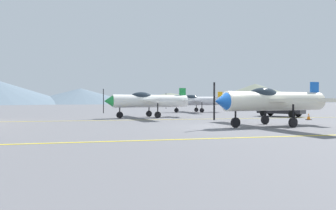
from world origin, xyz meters
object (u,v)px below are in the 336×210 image
(airplane_near, at_px, (272,100))
(car_sedan, at_px, (280,108))
(traffic_cone_front, at_px, (309,116))
(airplane_far, at_px, (195,101))
(airplane_mid, at_px, (148,101))

(airplane_near, height_order, car_sedan, airplane_near)
(car_sedan, bearing_deg, traffic_cone_front, -97.10)
(airplane_far, bearing_deg, traffic_cone_front, -73.24)
(airplane_far, xyz_separation_m, traffic_cone_front, (4.91, -16.32, -1.34))
(airplane_near, distance_m, airplane_far, 20.81)
(airplane_near, xyz_separation_m, airplane_mid, (-6.63, 10.19, 0.00))
(airplane_mid, height_order, car_sedan, airplane_mid)
(airplane_mid, relative_size, traffic_cone_front, 16.30)
(traffic_cone_front, bearing_deg, airplane_mid, 155.97)
(airplane_near, relative_size, airplane_far, 1.00)
(airplane_near, relative_size, airplane_mid, 1.00)
(airplane_far, bearing_deg, airplane_near, -93.67)
(airplane_near, bearing_deg, traffic_cone_front, 35.49)
(airplane_far, distance_m, car_sedan, 12.73)
(airplane_near, bearing_deg, car_sedan, 53.69)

